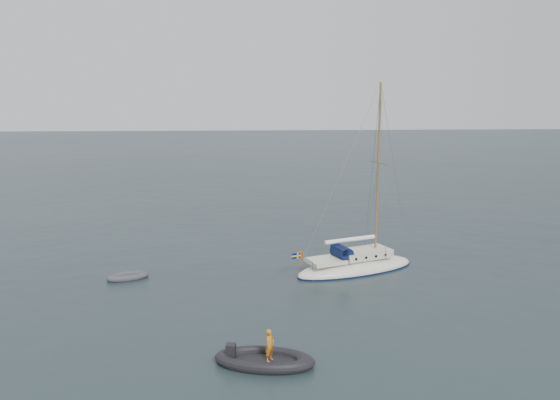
{
  "coord_description": "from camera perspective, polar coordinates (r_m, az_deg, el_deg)",
  "views": [
    {
      "loc": [
        -4.39,
        -31.77,
        10.83
      ],
      "look_at": [
        -2.16,
        0.0,
        4.81
      ],
      "focal_mm": 35.0,
      "sensor_mm": 36.0,
      "label": 1
    }
  ],
  "objects": [
    {
      "name": "ground",
      "position": [
        33.85,
        3.69,
        -7.98
      ],
      "size": [
        300.0,
        300.0,
        0.0
      ],
      "primitive_type": "plane",
      "color": "black",
      "rests_on": "ground"
    },
    {
      "name": "rib",
      "position": [
        23.31,
        -1.67,
        -16.29
      ],
      "size": [
        4.18,
        1.9,
        1.58
      ],
      "rotation": [
        0.0,
        0.0,
        -0.21
      ],
      "color": "black",
      "rests_on": "ground"
    },
    {
      "name": "sailboat",
      "position": [
        34.92,
        7.94,
        -5.87
      ],
      "size": [
        8.61,
        2.58,
        12.26
      ],
      "rotation": [
        0.0,
        0.0,
        0.36
      ],
      "color": "white",
      "rests_on": "ground"
    },
    {
      "name": "dinghy",
      "position": [
        34.54,
        -15.62,
        -7.7
      ],
      "size": [
        2.52,
        1.14,
        0.36
      ],
      "rotation": [
        0.0,
        0.0,
        0.35
      ],
      "color": "#45454A",
      "rests_on": "ground"
    }
  ]
}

